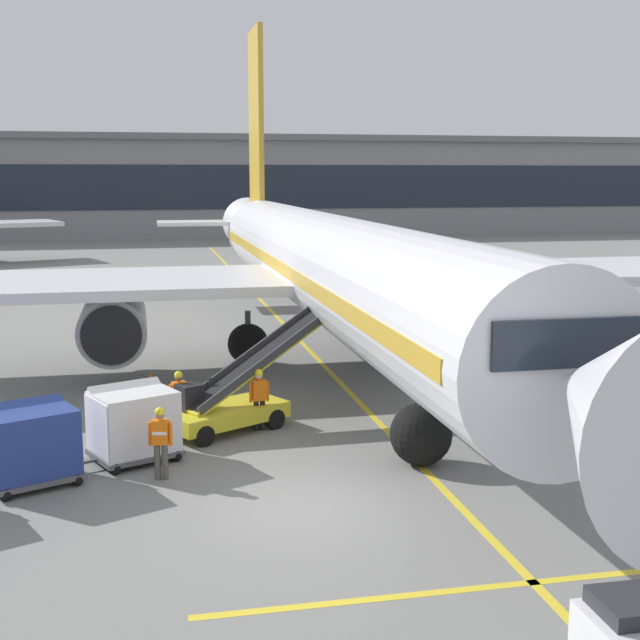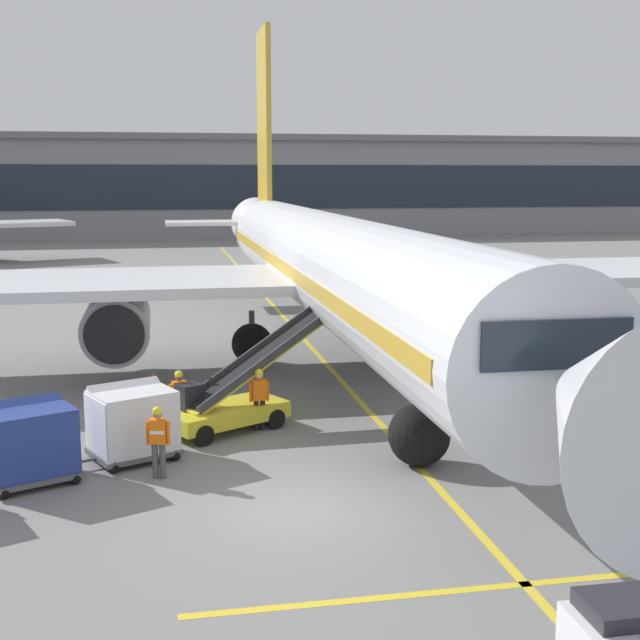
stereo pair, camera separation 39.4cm
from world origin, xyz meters
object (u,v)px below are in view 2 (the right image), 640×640
(parked_airplane, at_px, (328,266))
(ground_crew_by_loader, at_px, (179,397))
(baggage_cart_second, at_px, (28,441))
(safety_cone_wingtip, at_px, (153,382))
(baggage_cart_lead, at_px, (132,420))
(ground_crew_marshaller, at_px, (259,395))
(belt_loader, at_px, (232,398))
(ground_crew_by_carts, at_px, (158,437))
(safety_cone_engine_keepout, at_px, (134,396))

(parked_airplane, xyz_separation_m, ground_crew_by_loader, (-5.66, -7.32, -2.77))
(baggage_cart_second, distance_m, safety_cone_wingtip, 8.52)
(safety_cone_wingtip, bearing_deg, parked_airplane, 22.40)
(parked_airplane, height_order, baggage_cart_lead, parked_airplane)
(baggage_cart_second, relative_size, ground_crew_marshaller, 1.61)
(ground_crew_by_loader, xyz_separation_m, ground_crew_marshaller, (2.20, -0.22, 0.00))
(baggage_cart_second, relative_size, ground_crew_by_loader, 1.61)
(baggage_cart_second, relative_size, safety_cone_wingtip, 4.21)
(belt_loader, height_order, baggage_cart_lead, belt_loader)
(parked_airplane, xyz_separation_m, baggage_cart_second, (-9.21, -10.66, -2.77))
(ground_crew_by_carts, bearing_deg, baggage_cart_lead, 112.79)
(ground_crew_marshaller, bearing_deg, ground_crew_by_loader, 174.33)
(safety_cone_engine_keepout, bearing_deg, parked_airplane, 32.56)
(baggage_cart_second, bearing_deg, safety_cone_wingtip, 70.72)
(ground_crew_by_loader, bearing_deg, baggage_cart_second, -136.70)
(belt_loader, relative_size, ground_crew_marshaller, 2.97)
(belt_loader, height_order, safety_cone_wingtip, belt_loader)
(baggage_cart_lead, height_order, baggage_cart_second, same)
(safety_cone_engine_keepout, bearing_deg, belt_loader, -45.98)
(belt_loader, xyz_separation_m, ground_crew_by_loader, (-1.46, -0.00, 0.11))
(belt_loader, bearing_deg, parked_airplane, 60.11)
(parked_airplane, xyz_separation_m, safety_cone_engine_keepout, (-6.98, -4.45, -3.43))
(safety_cone_engine_keepout, bearing_deg, ground_crew_by_carts, -83.69)
(baggage_cart_lead, distance_m, safety_cone_engine_keepout, 5.02)
(belt_loader, relative_size, safety_cone_engine_keepout, 7.35)
(baggage_cart_second, relative_size, safety_cone_engine_keepout, 3.98)
(ground_crew_by_carts, distance_m, safety_cone_wingtip, 8.35)
(parked_airplane, height_order, baggage_cart_second, parked_airplane)
(belt_loader, relative_size, safety_cone_wingtip, 7.79)
(safety_cone_engine_keepout, bearing_deg, baggage_cart_lead, -89.12)
(safety_cone_wingtip, bearing_deg, ground_crew_marshaller, -59.09)
(baggage_cart_lead, xyz_separation_m, baggage_cart_second, (-2.31, -1.23, 0.00))
(baggage_cart_second, xyz_separation_m, ground_crew_by_loader, (3.54, 3.34, -0.00))
(safety_cone_engine_keepout, height_order, safety_cone_wingtip, safety_cone_engine_keepout)
(ground_crew_marshaller, xyz_separation_m, safety_cone_engine_keepout, (-3.51, 3.09, -0.65))
(parked_airplane, xyz_separation_m, safety_cone_wingtip, (-6.40, -2.64, -3.45))
(belt_loader, xyz_separation_m, ground_crew_by_carts, (-2.05, -3.64, 0.11))
(belt_loader, xyz_separation_m, ground_crew_marshaller, (0.74, -0.22, 0.11))
(baggage_cart_second, height_order, ground_crew_by_loader, baggage_cart_second)
(ground_crew_by_loader, distance_m, ground_crew_by_carts, 3.69)
(baggage_cart_lead, height_order, ground_crew_by_loader, baggage_cart_lead)
(ground_crew_by_carts, bearing_deg, safety_cone_engine_keepout, 96.31)
(parked_airplane, xyz_separation_m, belt_loader, (-4.21, -7.32, -2.89))
(ground_crew_by_loader, height_order, safety_cone_wingtip, ground_crew_by_loader)
(ground_crew_by_carts, relative_size, safety_cone_wingtip, 2.62)
(belt_loader, bearing_deg, baggage_cart_lead, -141.94)
(baggage_cart_second, height_order, ground_crew_by_carts, baggage_cart_second)
(belt_loader, relative_size, ground_crew_by_loader, 2.97)
(baggage_cart_lead, distance_m, baggage_cart_second, 2.62)
(baggage_cart_lead, relative_size, safety_cone_wingtip, 4.21)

